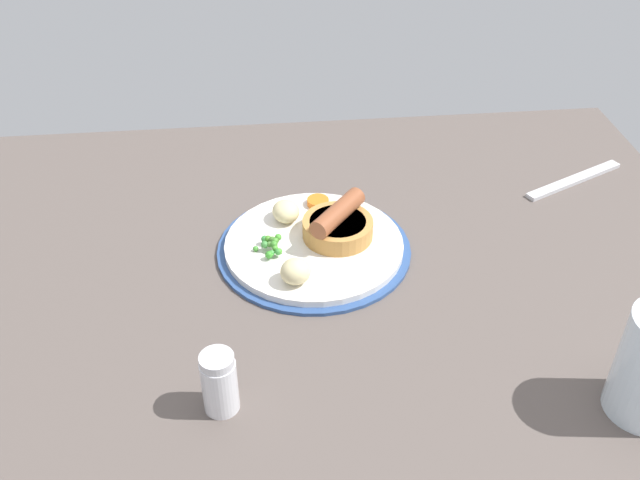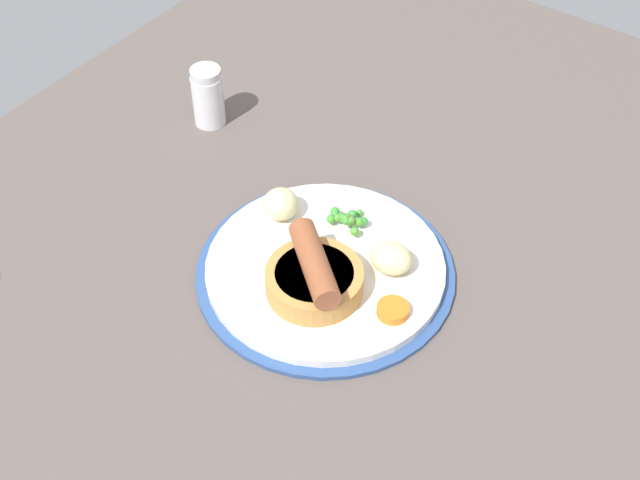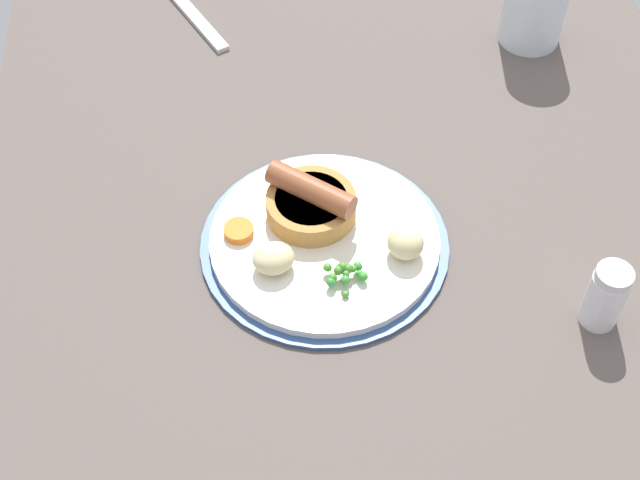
{
  "view_description": "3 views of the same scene",
  "coord_description": "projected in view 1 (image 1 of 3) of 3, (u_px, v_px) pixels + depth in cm",
  "views": [
    {
      "loc": [
        5.04,
        67.56,
        59.43
      ],
      "look_at": [
        -2.32,
        -3.05,
        5.86
      ],
      "focal_mm": 40.0,
      "sensor_mm": 36.0,
      "label": 1
    },
    {
      "loc": [
        -48.71,
        -37.59,
        66.64
      ],
      "look_at": [
        -1.64,
        -3.94,
        7.28
      ],
      "focal_mm": 50.0,
      "sensor_mm": 36.0,
      "label": 2
    },
    {
      "loc": [
        54.08,
        -11.48,
        72.34
      ],
      "look_at": [
        0.1,
        -5.29,
        6.18
      ],
      "focal_mm": 50.0,
      "sensor_mm": 36.0,
      "label": 3
    }
  ],
  "objects": [
    {
      "name": "carrot_slice_0",
      "position": [
        318.0,
        202.0,
        0.98
      ],
      "size": [
        3.88,
        3.88,
        0.89
      ],
      "primitive_type": "cylinder",
      "rotation": [
        0.0,
        0.0,
        3.52
      ],
      "color": "orange",
      "rests_on": "dinner_plate"
    },
    {
      "name": "pea_pile",
      "position": [
        272.0,
        244.0,
        0.89
      ],
      "size": [
        3.73,
        4.17,
        1.86
      ],
      "color": "#368A36",
      "rests_on": "dinner_plate"
    },
    {
      "name": "fork",
      "position": [
        574.0,
        180.0,
        1.05
      ],
      "size": [
        16.93,
        9.2,
        0.6
      ],
      "primitive_type": "cube",
      "rotation": [
        0.0,
        0.0,
        0.45
      ],
      "color": "silver",
      "rests_on": "dining_table"
    },
    {
      "name": "sausage_pudding",
      "position": [
        338.0,
        225.0,
        0.91
      ],
      "size": [
        9.08,
        9.08,
        4.89
      ],
      "rotation": [
        0.0,
        0.0,
        4.03
      ],
      "color": "#BC8442",
      "rests_on": "dinner_plate"
    },
    {
      "name": "dinner_plate",
      "position": [
        314.0,
        247.0,
        0.92
      ],
      "size": [
        24.9,
        24.9,
        1.4
      ],
      "color": "#2D4C84",
      "rests_on": "dining_table"
    },
    {
      "name": "salt_shaker",
      "position": [
        219.0,
        383.0,
        0.69
      ],
      "size": [
        3.57,
        3.57,
        7.11
      ],
      "color": "silver",
      "rests_on": "dining_table"
    },
    {
      "name": "dining_table",
      "position": [
        304.0,
        284.0,
        0.89
      ],
      "size": [
        110.0,
        80.0,
        3.0
      ],
      "primitive_type": "cube",
      "color": "#564C47",
      "rests_on": "ground"
    },
    {
      "name": "potato_chunk_1",
      "position": [
        286.0,
        211.0,
        0.94
      ],
      "size": [
        4.23,
        4.64,
        2.71
      ],
      "primitive_type": "ellipsoid",
      "rotation": [
        0.0,
        0.0,
        0.18
      ],
      "color": "beige",
      "rests_on": "dinner_plate"
    },
    {
      "name": "potato_chunk_0",
      "position": [
        296.0,
        271.0,
        0.84
      ],
      "size": [
        4.79,
        4.72,
        3.09
      ],
      "primitive_type": "ellipsoid",
      "rotation": [
        0.0,
        0.0,
        0.42
      ],
      "color": "beige",
      "rests_on": "dinner_plate"
    }
  ]
}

